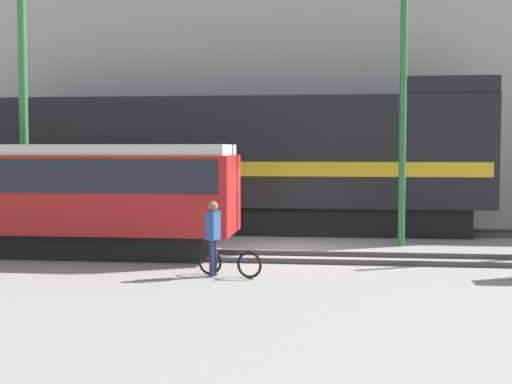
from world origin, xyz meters
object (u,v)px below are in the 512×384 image
at_px(person, 213,230).
at_px(utility_pole_center, 403,112).
at_px(bicycle, 229,263).
at_px(streetcar, 33,192).
at_px(freight_locomotive, 221,162).
at_px(utility_pole_left, 24,114).

xyz_separation_m(person, utility_pole_center, (4.91, 5.95, 3.10)).
bearing_deg(utility_pole_center, bicycle, -127.36).
distance_m(streetcar, person, 6.44).
relative_size(freight_locomotive, utility_pole_center, 2.31).
xyz_separation_m(streetcar, utility_pole_left, (-1.71, 3.14, 2.40)).
height_order(freight_locomotive, utility_pole_left, utility_pole_left).
relative_size(bicycle, person, 0.91).
xyz_separation_m(person, utility_pole_left, (-7.46, 5.95, 3.10)).
relative_size(person, utility_pole_center, 0.21).
relative_size(utility_pole_left, utility_pole_center, 1.00).
bearing_deg(freight_locomotive, utility_pole_left, -152.78).
relative_size(streetcar, utility_pole_left, 1.38).
height_order(utility_pole_left, utility_pole_center, utility_pole_left).
xyz_separation_m(freight_locomotive, utility_pole_left, (-6.11, -3.14, 1.66)).
distance_m(freight_locomotive, bicycle, 9.50).
bearing_deg(utility_pole_left, utility_pole_center, 0.00).
xyz_separation_m(bicycle, utility_pole_center, (4.52, 5.92, 3.88)).
bearing_deg(streetcar, person, -25.97).
relative_size(freight_locomotive, bicycle, 11.83).
distance_m(streetcar, utility_pole_left, 4.31).
height_order(streetcar, bicycle, streetcar).
bearing_deg(utility_pole_center, freight_locomotive, 153.35).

